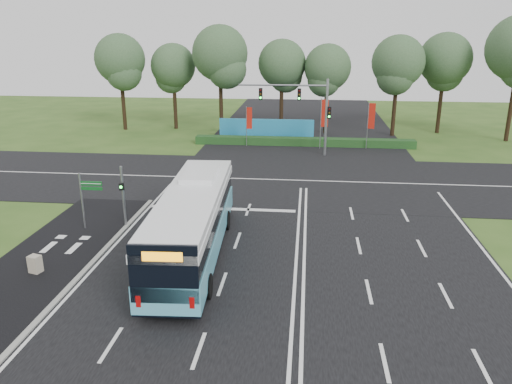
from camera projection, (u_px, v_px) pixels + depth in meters
ground at (297, 244)px, 27.19m from camera, size 120.00×120.00×0.00m
road_main at (297, 243)px, 27.18m from camera, size 20.00×120.00×0.04m
road_cross at (301, 181)px, 38.54m from camera, size 120.00×14.00×0.05m
bike_path at (52, 256)px, 25.59m from camera, size 5.00×18.00×0.06m
kerb_strip at (97, 258)px, 25.34m from camera, size 0.25×18.00×0.12m
city_bus at (193, 222)px, 25.07m from camera, size 3.48×13.26×3.77m
pedestrian_signal at (123, 194)px, 28.95m from camera, size 0.35×0.43×3.68m
street_sign at (87, 194)px, 28.52m from camera, size 1.33×0.10×3.40m
utility_cabinet at (35, 265)px, 23.75m from camera, size 0.64×0.58×0.90m
banner_flag_left at (249, 120)px, 49.35m from camera, size 0.59×0.12×3.99m
banner_flag_mid at (324, 116)px, 48.01m from camera, size 0.73×0.10×4.93m
banner_flag_right at (371, 119)px, 47.98m from camera, size 0.66×0.22×4.59m
traffic_light_gantry at (307, 105)px, 45.13m from camera, size 8.41×0.28×7.00m
hedge at (304, 142)px, 50.25m from camera, size 22.00×1.20×0.80m
blue_hoarding at (266, 129)px, 52.79m from camera, size 10.00×0.30×2.20m
eucalyptus_row at (323, 59)px, 53.83m from camera, size 48.28×9.93×12.73m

